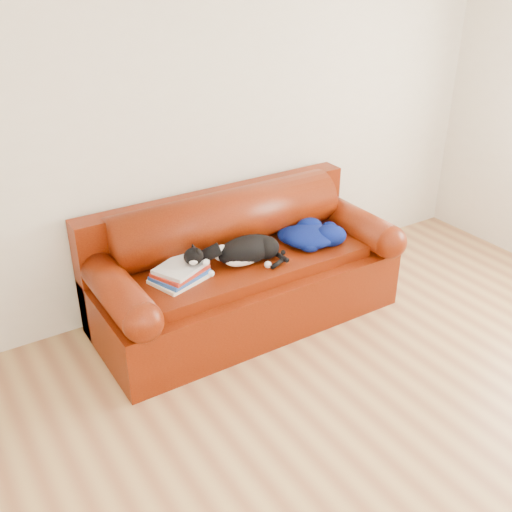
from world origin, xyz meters
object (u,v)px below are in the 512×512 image
(sofa_base, at_px, (245,289))
(book_stack, at_px, (180,273))
(cat, at_px, (246,251))
(blanket, at_px, (311,235))

(sofa_base, bearing_deg, book_stack, -173.70)
(sofa_base, distance_m, book_stack, 0.60)
(cat, bearing_deg, sofa_base, 87.13)
(cat, relative_size, blanket, 1.19)
(sofa_base, xyz_separation_m, blanket, (0.50, -0.08, 0.33))
(cat, bearing_deg, book_stack, -160.62)
(sofa_base, relative_size, cat, 3.57)
(sofa_base, distance_m, blanket, 0.61)
(book_stack, distance_m, cat, 0.48)
(cat, bearing_deg, blanket, 23.27)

